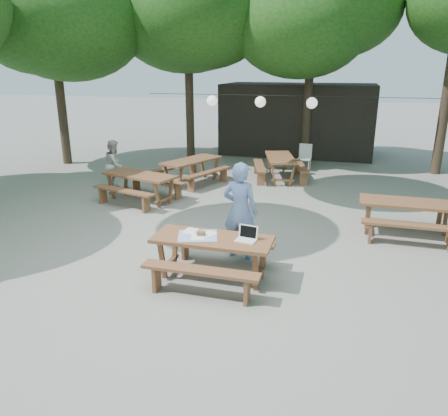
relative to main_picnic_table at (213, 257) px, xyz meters
The scene contains 13 objects.
ground 1.57m from the main_picnic_table, 110.12° to the left, with size 80.00×80.00×0.00m, color slate.
pavilion 11.97m from the main_picnic_table, 90.11° to the left, with size 6.00×3.00×2.80m, color black.
main_picnic_table is the anchor object (origin of this frame).
picnic_table_nw 4.94m from the main_picnic_table, 130.32° to the left, with size 2.25×2.03×0.75m.
picnic_table_ne 4.58m from the main_picnic_table, 42.13° to the left, with size 2.01×1.60×0.75m.
picnic_table_far_w 6.44m from the main_picnic_table, 113.04° to the left, with size 2.19×2.36×0.75m.
picnic_table_far_e 7.14m from the main_picnic_table, 89.85° to the left, with size 2.03×2.25×0.75m.
woman 1.15m from the main_picnic_table, 77.16° to the left, with size 0.67×0.44×1.84m, color #7A98DF.
second_person 6.58m from the main_picnic_table, 133.33° to the left, with size 0.70×0.54×1.44m, color beige.
plastic_chair 8.73m from the main_picnic_table, 85.86° to the left, with size 0.46×0.46×0.90m.
laptop 0.72m from the main_picnic_table, ahead, with size 0.36×0.30×0.24m.
tabletop_clutter 0.45m from the main_picnic_table, behind, with size 0.78×0.72×0.08m.
paper_lanterns 7.73m from the main_picnic_table, 95.46° to the left, with size 9.00×0.34×0.38m.
Camera 1 is at (2.56, -7.88, 3.47)m, focal length 35.00 mm.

